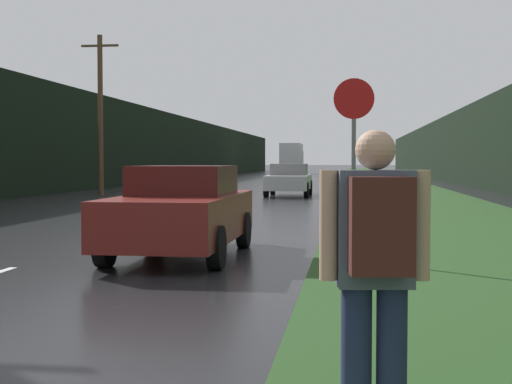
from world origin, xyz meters
name	(u,v)px	position (x,y,z in m)	size (l,w,h in m)	color
grass_verge	(393,189)	(7.43, 40.00, 0.01)	(6.00, 240.00, 0.02)	#26471E
lane_stripe_c	(127,232)	(0.00, 14.81, 0.00)	(0.12, 3.00, 0.01)	silver
lane_stripe_d	(194,210)	(0.00, 21.81, 0.00)	(0.12, 3.00, 0.01)	silver
lane_stripe_e	(230,199)	(0.00, 28.81, 0.00)	(0.12, 3.00, 0.01)	silver
treeline_far_side	(139,146)	(-10.43, 50.00, 2.75)	(2.00, 140.00, 5.50)	black
treeline_near_side	(473,147)	(13.43, 50.00, 2.60)	(2.00, 140.00, 5.20)	black
utility_pole_far	(100,113)	(-6.71, 31.71, 3.90)	(1.80, 0.24, 7.54)	#4C3823
stop_sign	(354,151)	(5.08, 10.64, 1.76)	(0.64, 0.07, 2.92)	slate
hitchhiker_with_backpack	(376,267)	(5.17, 3.19, 1.02)	(0.61, 0.46, 1.78)	#1E2847
car_passing_near	(182,211)	(2.22, 10.90, 0.77)	(1.91, 4.36, 1.53)	maroon
car_passing_far	(289,180)	(2.22, 31.89, 0.75)	(1.98, 4.39, 1.48)	#BCBCBC
delivery_truck	(292,158)	(-2.22, 87.60, 1.98)	(2.61, 7.92, 3.77)	gray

